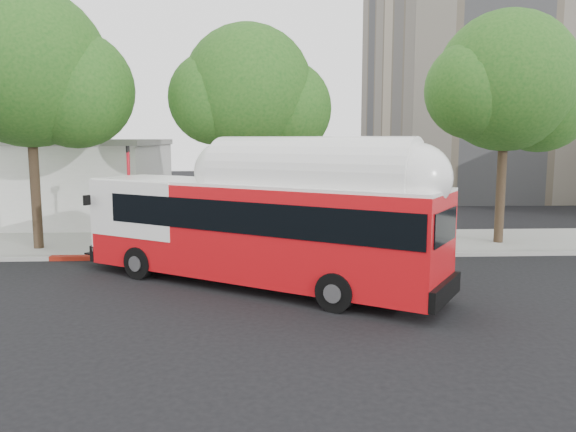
% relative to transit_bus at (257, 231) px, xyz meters
% --- Properties ---
extents(ground, '(120.00, 120.00, 0.00)m').
position_rel_transit_bus_xyz_m(ground, '(0.66, -0.01, -1.62)').
color(ground, black).
rests_on(ground, ground).
extents(sidewalk, '(60.00, 5.00, 0.15)m').
position_rel_transit_bus_xyz_m(sidewalk, '(0.66, 6.49, -1.55)').
color(sidewalk, gray).
rests_on(sidewalk, ground).
extents(curb_strip, '(60.00, 0.30, 0.15)m').
position_rel_transit_bus_xyz_m(curb_strip, '(0.66, 3.89, -1.55)').
color(curb_strip, gray).
rests_on(curb_strip, ground).
extents(red_curb_segment, '(10.00, 0.32, 0.16)m').
position_rel_transit_bus_xyz_m(red_curb_segment, '(-2.34, 3.89, -1.54)').
color(red_curb_segment, maroon).
rests_on(red_curb_segment, ground).
extents(street_tree_left, '(6.67, 5.80, 9.74)m').
position_rel_transit_bus_xyz_m(street_tree_left, '(-7.87, 5.54, 4.98)').
color(street_tree_left, '#2D2116').
rests_on(street_tree_left, ground).
extents(street_tree_mid, '(5.75, 5.00, 8.62)m').
position_rel_transit_bus_xyz_m(street_tree_mid, '(0.06, 6.04, 4.28)').
color(street_tree_mid, '#2D2116').
rests_on(street_tree_mid, ground).
extents(street_tree_right, '(6.21, 5.40, 9.18)m').
position_rel_transit_bus_xyz_m(street_tree_right, '(10.10, 5.84, 4.63)').
color(street_tree_right, '#2D2116').
rests_on(street_tree_right, ground).
extents(low_commercial_bldg, '(16.20, 10.20, 4.25)m').
position_rel_transit_bus_xyz_m(low_commercial_bldg, '(-13.34, 13.99, 0.53)').
color(low_commercial_bldg, silver).
rests_on(low_commercial_bldg, ground).
extents(transit_bus, '(10.96, 8.07, 3.47)m').
position_rel_transit_bus_xyz_m(transit_bus, '(0.00, 0.00, 0.00)').
color(transit_bus, red).
rests_on(transit_bus, ground).
extents(signal_pole, '(0.11, 0.38, 4.02)m').
position_rel_transit_bus_xyz_m(signal_pole, '(-4.57, 4.24, 0.44)').
color(signal_pole, red).
rests_on(signal_pole, ground).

